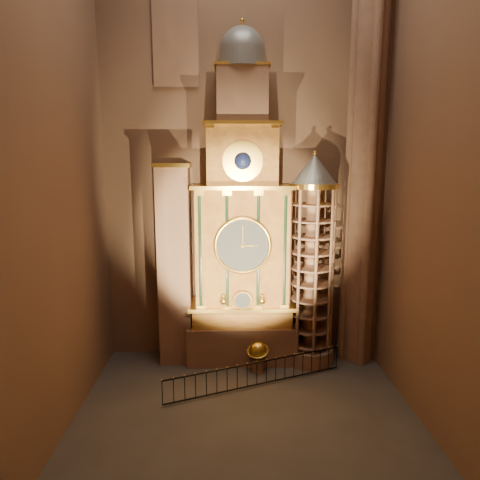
{
  "coord_description": "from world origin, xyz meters",
  "views": [
    {
      "loc": [
        -0.68,
        -16.17,
        10.19
      ],
      "look_at": [
        -0.16,
        3.0,
        6.75
      ],
      "focal_mm": 32.0,
      "sensor_mm": 36.0,
      "label": 1
    }
  ],
  "objects_px": {
    "astronomical_clock": "(242,234)",
    "stair_turret": "(312,263)",
    "portrait_tower": "(175,264)",
    "iron_railing": "(257,374)",
    "celestial_globe": "(258,354)"
  },
  "relations": [
    {
      "from": "astronomical_clock",
      "to": "stair_turret",
      "type": "height_order",
      "value": "astronomical_clock"
    },
    {
      "from": "portrait_tower",
      "to": "iron_railing",
      "type": "relative_size",
      "value": 1.24
    },
    {
      "from": "astronomical_clock",
      "to": "celestial_globe",
      "type": "xyz_separation_m",
      "value": [
        0.74,
        -1.41,
        -5.75
      ]
    },
    {
      "from": "portrait_tower",
      "to": "celestial_globe",
      "type": "xyz_separation_m",
      "value": [
        4.14,
        -1.43,
        -4.22
      ]
    },
    {
      "from": "astronomical_clock",
      "to": "celestial_globe",
      "type": "bearing_deg",
      "value": -62.15
    },
    {
      "from": "iron_railing",
      "to": "celestial_globe",
      "type": "bearing_deg",
      "value": 84.33
    },
    {
      "from": "astronomical_clock",
      "to": "portrait_tower",
      "type": "distance_m",
      "value": 3.73
    },
    {
      "from": "astronomical_clock",
      "to": "portrait_tower",
      "type": "relative_size",
      "value": 1.64
    },
    {
      "from": "celestial_globe",
      "to": "iron_railing",
      "type": "height_order",
      "value": "celestial_globe"
    },
    {
      "from": "astronomical_clock",
      "to": "iron_railing",
      "type": "relative_size",
      "value": 2.03
    },
    {
      "from": "stair_turret",
      "to": "astronomical_clock",
      "type": "bearing_deg",
      "value": 175.7
    },
    {
      "from": "stair_turret",
      "to": "celestial_globe",
      "type": "relative_size",
      "value": 6.98
    },
    {
      "from": "celestial_globe",
      "to": "stair_turret",
      "type": "bearing_deg",
      "value": 22.56
    },
    {
      "from": "astronomical_clock",
      "to": "portrait_tower",
      "type": "xyz_separation_m",
      "value": [
        -3.4,
        0.02,
        -1.53
      ]
    },
    {
      "from": "iron_railing",
      "to": "stair_turret",
      "type": "bearing_deg",
      "value": 41.9
    }
  ]
}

